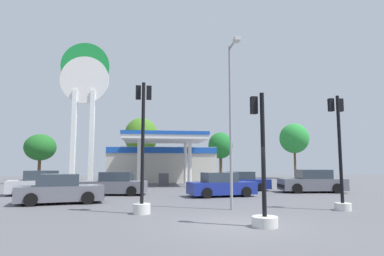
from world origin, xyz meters
TOP-DOWN VIEW (x-y plane):
  - ground_plane at (0.00, 0.00)m, footprint 90.00×90.00m
  - gas_station at (-1.55, 24.74)m, footprint 11.33×12.16m
  - station_pole_sign at (-9.20, 21.25)m, footprint 4.61×0.56m
  - car_0 at (-9.62, 11.73)m, footprint 4.60×2.86m
  - car_1 at (8.41, 11.00)m, footprint 4.54×2.36m
  - car_2 at (1.51, 9.03)m, footprint 4.25×2.36m
  - car_3 at (-7.22, 6.64)m, footprint 4.34×2.51m
  - car_4 at (4.05, 13.18)m, footprint 4.00×2.01m
  - car_5 at (-5.03, 10.83)m, footprint 4.23×2.21m
  - traffic_signal_0 at (5.34, 2.61)m, footprint 0.68×0.70m
  - traffic_signal_1 at (0.76, -0.49)m, footprint 0.81×0.81m
  - traffic_signal_2 at (-3.11, 2.73)m, footprint 0.69×0.70m
  - tree_0 at (-15.88, 30.27)m, footprint 3.64×3.64m
  - tree_1 at (-3.99, 31.66)m, footprint 4.31×4.31m
  - tree_2 at (6.73, 32.77)m, footprint 3.35×3.35m
  - tree_3 at (16.83, 31.65)m, footprint 3.96×3.96m
  - corner_streetlamp at (0.70, 3.14)m, footprint 0.24×1.48m

SIDE VIEW (x-z plane):
  - ground_plane at x=0.00m, z-range 0.00..0.00m
  - car_4 at x=4.05m, z-range -0.07..1.33m
  - car_2 at x=1.51m, z-range -0.07..1.37m
  - car_5 at x=-5.03m, z-range -0.07..1.38m
  - car_3 at x=-7.22m, z-range -0.07..1.39m
  - car_0 at x=-9.62m, z-range -0.07..1.46m
  - car_1 at x=8.41m, z-range -0.07..1.49m
  - traffic_signal_1 at x=0.76m, z-range -1.07..3.20m
  - traffic_signal_2 at x=-3.11m, z-range -0.82..4.47m
  - traffic_signal_0 at x=5.34m, z-range -0.59..4.36m
  - gas_station at x=-1.55m, z-range -0.19..4.51m
  - tree_0 at x=-15.88m, z-range 1.16..6.68m
  - corner_streetlamp at x=0.70m, z-range 0.71..7.97m
  - tree_2 at x=6.73m, z-range 1.31..7.57m
  - tree_3 at x=16.83m, z-range 1.69..9.20m
  - tree_1 at x=-3.99m, z-range 1.60..9.50m
  - station_pole_sign at x=-9.20m, z-range 2.04..15.80m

